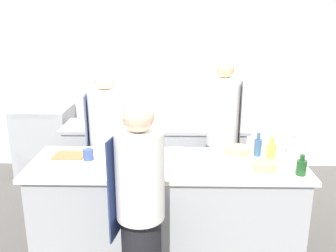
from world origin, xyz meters
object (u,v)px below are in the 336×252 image
Objects in this scene: bottle_vinegar at (291,143)px; bottle_wine at (120,151)px; bottle_olive_oil at (271,152)px; oven_range at (45,141)px; bowl_ceramic_blue at (265,166)px; bottle_sauce at (301,167)px; bowl_mixing_large at (176,155)px; chef_at_stove at (223,138)px; bottle_cooking_oil at (258,147)px; chef_at_pass_far at (107,145)px; cup at (88,155)px; bowl_prep_small at (237,150)px; chef_at_prep_near at (140,209)px.

bottle_wine is (-1.65, -0.13, -0.04)m from bottle_vinegar.
bottle_vinegar is (0.23, 0.17, 0.03)m from bottle_olive_oil.
bowl_ceramic_blue is (2.64, -1.90, 0.44)m from oven_range.
bottle_vinegar is 1.71× the size of bottle_sauce.
chef_at_stove is at bearing 51.75° from bowl_mixing_large.
bottle_olive_oil is 1.03× the size of bottle_cooking_oil.
chef_at_stove is 0.81m from bottle_olive_oil.
bowl_ceramic_blue is (1.55, -0.80, 0.10)m from chef_at_pass_far.
chef_at_stove is at bearing 115.33° from bottle_cooking_oil.
bowl_mixing_large is (1.85, -1.67, 0.44)m from oven_range.
chef_at_pass_far is 15.94× the size of cup.
bottle_olive_oil reaches higher than bottle_sauce.
bottle_vinegar reaches higher than bowl_prep_small.
bowl_ceramic_blue is at bearing 157.98° from bottle_sauce.
chef_at_prep_near reaches higher than bottle_vinegar.
bowl_ceramic_blue is at bearing -35.72° from oven_range.
chef_at_prep_near is at bearing -138.26° from bottle_cooking_oil.
bottle_sauce is at bearing 37.58° from chef_at_stove.
bottle_wine is 0.78× the size of bowl_mixing_large.
bowl_ceramic_blue is (1.05, 0.61, 0.10)m from chef_at_prep_near.
chef_at_pass_far reaches higher than bottle_vinegar.
chef_at_pass_far is at bearing 163.49° from bowl_prep_small.
bottle_cooking_oil is 1.27× the size of bottle_sauce.
cup is at bearing -175.03° from bottle_cooking_oil.
chef_at_prep_near is at bearing -107.46° from bowl_mixing_large.
bottle_sauce is at bearing -9.29° from cup.
bowl_mixing_large is (0.53, 0.01, -0.04)m from bottle_wine.
chef_at_stove is 9.59× the size of bottle_sauce.
chef_at_pass_far reaches higher than bottle_sauce.
chef_at_pass_far is (1.09, -1.10, 0.34)m from oven_range.
bottle_wine is (0.24, -0.58, 0.14)m from chef_at_pass_far.
chef_at_stove reaches higher than cup.
bottle_vinegar is (0.59, -0.55, 0.13)m from chef_at_stove.
chef_at_stove is 1.53m from cup.
chef_at_stove is 1.29m from chef_at_pass_far.
bowl_ceramic_blue is (0.26, -0.90, 0.04)m from chef_at_stove.
bottle_wine is at bearing 5.23° from cup.
chef_at_prep_near is 1.33m from bowl_prep_small.
chef_at_prep_near reaches higher than bowl_prep_small.
bottle_wine is 1.63m from bottle_sauce.
oven_range reaches higher than bowl_prep_small.
chef_at_stove reaches higher than bowl_prep_small.
bottle_cooking_oil is 0.34m from bowl_ceramic_blue.
oven_range is 4.73× the size of bottle_wine.
bottle_cooking_oil is at bearing -18.37° from bowl_prep_small.
bottle_sauce reaches higher than bowl_ceramic_blue.
chef_at_pass_far is at bearing 84.03° from cup.
bottle_olive_oil is 1.31× the size of bottle_sauce.
bottle_sauce reaches higher than bowl_mixing_large.
bowl_prep_small is (-0.28, 0.21, -0.06)m from bottle_olive_oil.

